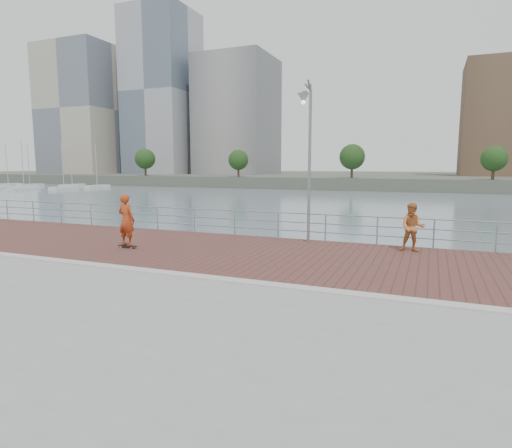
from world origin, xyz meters
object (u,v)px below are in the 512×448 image
at_px(skateboarder, 126,220).
at_px(bystander, 412,227).
at_px(guardrail, 301,223).
at_px(street_lamp, 307,134).

xyz_separation_m(skateboarder, bystander, (9.90, 3.33, -0.18)).
relative_size(guardrail, skateboarder, 20.09).
distance_m(skateboarder, bystander, 10.45).
bearing_deg(skateboarder, guardrail, -138.78).
distance_m(guardrail, street_lamp, 3.73).
distance_m(guardrail, bystander, 4.52).
bearing_deg(bystander, street_lamp, 178.77).
relative_size(street_lamp, skateboarder, 3.10).
relative_size(guardrail, street_lamp, 6.49).
bearing_deg(street_lamp, guardrail, 115.11).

